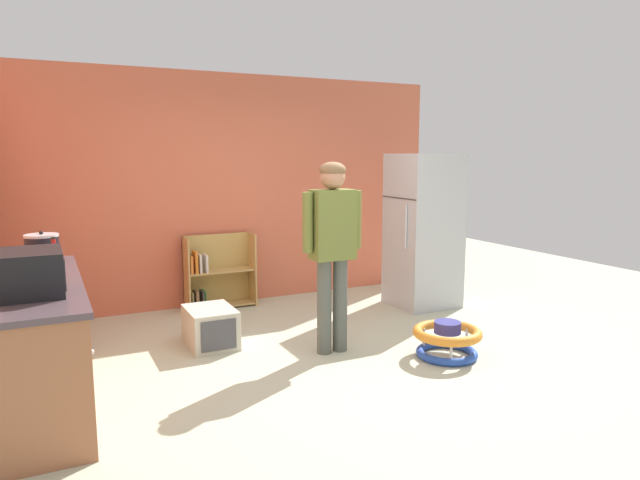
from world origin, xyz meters
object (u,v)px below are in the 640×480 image
(pet_carrier, at_px, (211,327))
(crock_pot, at_px, (42,248))
(kitchen_counter, at_px, (36,344))
(microwave, at_px, (32,272))
(baby_walker, at_px, (447,339))
(banana_bunch, at_px, (40,273))
(red_cup, at_px, (10,261))
(standing_person, at_px, (332,238))
(refrigerator, at_px, (423,230))
(green_cup, at_px, (45,266))
(teal_cup, at_px, (20,265))
(bookshelf, at_px, (215,276))
(ketchup_bottle, at_px, (55,256))

(pet_carrier, distance_m, crock_pot, 1.59)
(kitchen_counter, distance_m, microwave, 0.71)
(microwave, bearing_deg, baby_walker, -2.02)
(microwave, xyz_separation_m, crock_pot, (0.06, 1.17, -0.02))
(banana_bunch, height_order, red_cup, red_cup)
(microwave, bearing_deg, crock_pot, 86.96)
(kitchen_counter, height_order, standing_person, standing_person)
(refrigerator, bearing_deg, kitchen_counter, -165.82)
(green_cup, distance_m, teal_cup, 0.20)
(refrigerator, relative_size, banana_bunch, 11.24)
(standing_person, xyz_separation_m, baby_walker, (0.85, -0.57, -0.88))
(red_cup, bearing_deg, crock_pot, 23.28)
(bookshelf, xyz_separation_m, standing_person, (0.53, -1.94, 0.66))
(kitchen_counter, distance_m, standing_person, 2.45)
(refrigerator, relative_size, bookshelf, 2.09)
(red_cup, bearing_deg, bookshelf, 33.56)
(pet_carrier, bearing_deg, red_cup, -179.01)
(standing_person, xyz_separation_m, red_cup, (-2.53, 0.61, -0.09))
(crock_pot, bearing_deg, refrigerator, 3.64)
(bookshelf, relative_size, banana_bunch, 5.37)
(ketchup_bottle, relative_size, red_cup, 2.59)
(microwave, relative_size, red_cup, 5.05)
(refrigerator, distance_m, green_cup, 4.05)
(kitchen_counter, distance_m, banana_bunch, 0.51)
(baby_walker, bearing_deg, kitchen_counter, 171.12)
(crock_pot, xyz_separation_m, teal_cup, (-0.15, -0.33, -0.07))
(refrigerator, bearing_deg, ketchup_bottle, -171.44)
(ketchup_bottle, height_order, teal_cup, ketchup_bottle)
(microwave, relative_size, ketchup_bottle, 1.95)
(ketchup_bottle, bearing_deg, baby_walker, -17.16)
(crock_pot, relative_size, green_cup, 2.76)
(teal_cup, bearing_deg, refrigerator, 7.95)
(baby_walker, distance_m, pet_carrier, 2.16)
(standing_person, height_order, crock_pot, standing_person)
(refrigerator, distance_m, microwave, 4.30)
(baby_walker, height_order, banana_bunch, banana_bunch)
(kitchen_counter, bearing_deg, green_cup, 74.27)
(refrigerator, height_order, red_cup, refrigerator)
(microwave, bearing_deg, pet_carrier, 37.69)
(red_cup, distance_m, teal_cup, 0.24)
(pet_carrier, bearing_deg, bookshelf, 72.21)
(microwave, bearing_deg, ketchup_bottle, 80.08)
(microwave, relative_size, teal_cup, 5.05)
(refrigerator, xyz_separation_m, bookshelf, (-2.23, 0.98, -0.51))
(refrigerator, bearing_deg, standing_person, -150.40)
(standing_person, xyz_separation_m, ketchup_bottle, (-2.21, 0.38, -0.04))
(bookshelf, xyz_separation_m, crock_pot, (-1.77, -1.23, 0.64))
(kitchen_counter, bearing_deg, red_cup, 102.68)
(bookshelf, relative_size, pet_carrier, 1.54)
(microwave, height_order, green_cup, microwave)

